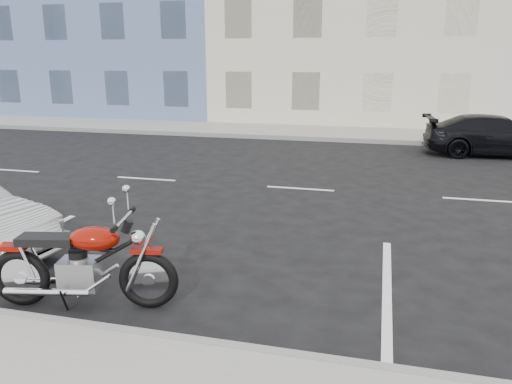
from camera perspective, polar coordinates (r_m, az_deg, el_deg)
ground at (r=11.76m, az=14.74°, el=-0.25°), size 120.00×120.00×0.00m
sidewalk_far at (r=20.83m, az=0.79°, el=7.04°), size 80.00×3.40×0.15m
curb_far at (r=19.20m, az=-0.40°, el=6.36°), size 80.00×0.12×0.16m
bldg_cream at (r=27.85m, az=11.20°, el=20.53°), size 12.00×12.00×11.50m
motorcycle at (r=6.30m, az=-11.98°, el=-8.45°), size 2.33×0.89×1.18m
car_far at (r=17.49m, az=25.75°, el=5.83°), size 4.49×2.07×1.27m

